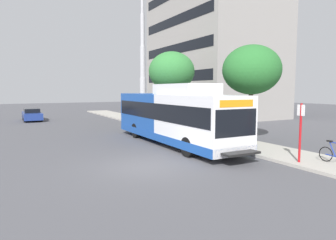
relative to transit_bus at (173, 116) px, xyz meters
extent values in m
plane|color=#4C4C51|center=(-3.73, 3.71, -1.70)|extent=(120.00, 120.00, 0.00)
cube|color=#A8A399|center=(3.27, 1.71, -1.63)|extent=(3.00, 56.00, 0.14)
cube|color=white|center=(0.00, -2.82, -0.02)|extent=(2.54, 5.80, 2.73)
cube|color=#19479E|center=(0.00, 2.98, -0.02)|extent=(2.54, 5.80, 2.73)
cube|color=#19479E|center=(0.00, 0.08, -1.16)|extent=(2.57, 11.60, 0.44)
cube|color=black|center=(0.00, 0.08, 0.35)|extent=(2.58, 11.25, 0.96)
cube|color=black|center=(0.00, -5.68, 0.15)|extent=(2.34, 0.10, 1.24)
cube|color=orange|center=(0.00, -5.69, 1.02)|extent=(1.91, 0.08, 0.32)
cube|color=white|center=(0.00, -1.37, 1.65)|extent=(2.16, 4.06, 0.60)
cube|color=black|center=(0.00, -6.07, -1.15)|extent=(1.78, 0.60, 0.10)
cylinder|color=black|center=(-1.13, -3.51, -1.20)|extent=(0.30, 1.00, 1.00)
cylinder|color=black|center=(1.13, -3.51, -1.20)|extent=(0.30, 1.00, 1.00)
cylinder|color=black|center=(-1.13, 3.27, -1.20)|extent=(0.30, 1.00, 1.00)
cylinder|color=black|center=(1.13, 3.27, -1.20)|extent=(0.30, 1.00, 1.00)
cylinder|color=red|center=(2.30, -7.25, -0.26)|extent=(0.10, 0.10, 2.60)
cube|color=white|center=(2.28, -7.25, 0.74)|extent=(0.04, 0.36, 0.48)
torus|color=black|center=(3.46, -7.71, -1.23)|extent=(0.04, 0.66, 0.66)
cylinder|color=navy|center=(3.46, -8.01, -0.96)|extent=(0.05, 0.34, 0.62)
cylinder|color=navy|center=(3.46, -7.93, -1.25)|extent=(0.05, 0.45, 0.08)
cube|color=black|center=(3.46, -7.86, -0.62)|extent=(0.12, 0.24, 0.06)
cylinder|color=#4C3823|center=(4.45, -1.92, -0.03)|extent=(0.28, 0.28, 3.07)
ellipsoid|color=#286B2D|center=(4.45, -1.92, 2.84)|extent=(3.58, 3.58, 3.04)
cylinder|color=#4C3823|center=(4.10, 7.61, 0.08)|extent=(0.28, 0.28, 3.28)
ellipsoid|color=#337A38|center=(4.10, 7.61, 3.25)|extent=(4.07, 4.07, 3.46)
cube|color=navy|center=(-6.58, 19.21, -1.15)|extent=(1.80, 4.50, 0.70)
cube|color=black|center=(-6.58, 19.31, -0.65)|extent=(1.48, 2.34, 0.56)
cylinder|color=black|center=(-7.38, 17.86, -1.38)|extent=(0.20, 0.64, 0.64)
cylinder|color=black|center=(-5.78, 17.86, -1.38)|extent=(0.20, 0.64, 0.64)
cylinder|color=black|center=(-7.38, 20.56, -1.38)|extent=(0.20, 0.64, 0.64)
cylinder|color=black|center=(-5.78, 20.56, -1.38)|extent=(0.20, 0.64, 0.64)
cube|color=black|center=(14.08, 14.95, -0.10)|extent=(10.88, 14.67, 1.10)
cube|color=black|center=(14.08, 14.95, 3.12)|extent=(10.88, 14.67, 1.10)
cube|color=black|center=(14.08, 14.95, 6.33)|extent=(10.88, 14.67, 1.10)
cube|color=black|center=(14.08, 14.95, 9.54)|extent=(10.88, 14.67, 1.10)
cylinder|color=#B7B7BC|center=(12.03, 32.12, 0.97)|extent=(1.10, 1.10, 5.36)
cylinder|color=#B7B7BC|center=(12.03, 32.12, 6.33)|extent=(0.91, 0.91, 5.36)
cylinder|color=#B7B7BC|center=(12.03, 32.12, 11.69)|extent=(0.71, 0.72, 5.36)
camera|label=1|loc=(-8.97, -15.95, 1.62)|focal=32.15mm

